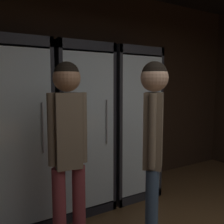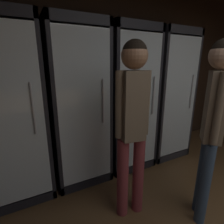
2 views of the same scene
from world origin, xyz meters
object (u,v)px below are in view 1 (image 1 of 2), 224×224
at_px(cooler_left, 14,135).
at_px(shopper_near, 68,142).
at_px(cooler_center, 77,129).
at_px(cooler_right, 125,123).
at_px(shopper_far, 153,136).

distance_m(cooler_left, shopper_near, 0.94).
bearing_deg(cooler_center, cooler_right, 0.08).
xyz_separation_m(cooler_right, shopper_far, (-0.60, -1.28, 0.12)).
bearing_deg(cooler_center, cooler_left, -179.98).
bearing_deg(cooler_right, shopper_near, -142.80).
xyz_separation_m(shopper_near, shopper_far, (0.59, -0.37, 0.05)).
xyz_separation_m(cooler_center, shopper_far, (0.12, -1.28, 0.12)).
height_order(cooler_center, cooler_right, same).
xyz_separation_m(cooler_right, shopper_near, (-1.19, -0.91, 0.07)).
bearing_deg(shopper_far, cooler_center, 95.51).
relative_size(cooler_left, cooler_right, 1.00).
relative_size(cooler_left, cooler_center, 1.00).
xyz_separation_m(cooler_center, shopper_near, (-0.47, -0.91, 0.08)).
bearing_deg(cooler_left, shopper_far, -56.33).
distance_m(cooler_center, shopper_near, 1.02).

